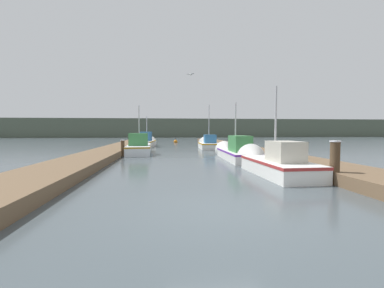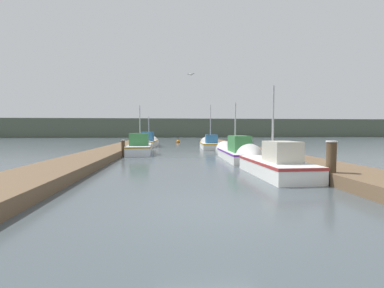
{
  "view_description": "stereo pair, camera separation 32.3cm",
  "coord_description": "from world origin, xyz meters",
  "px_view_note": "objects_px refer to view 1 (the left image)",
  "views": [
    {
      "loc": [
        -1.26,
        -5.43,
        1.77
      ],
      "look_at": [
        0.58,
        11.58,
        0.85
      ],
      "focal_mm": 24.0,
      "sensor_mm": 36.0,
      "label": 1
    },
    {
      "loc": [
        -0.94,
        -5.46,
        1.77
      ],
      "look_at": [
        0.58,
        11.58,
        0.85
      ],
      "focal_mm": 24.0,
      "sensor_mm": 36.0,
      "label": 2
    }
  ],
  "objects_px": {
    "seagull_lead": "(190,74)",
    "fishing_boat_4": "(147,142)",
    "mooring_piling_1": "(335,162)",
    "fishing_boat_0": "(271,163)",
    "channel_buoy": "(176,142)",
    "fishing_boat_1": "(234,152)",
    "mooring_piling_2": "(123,148)",
    "mooring_piling_0": "(137,141)",
    "fishing_boat_2": "(140,147)",
    "fishing_boat_3": "(208,144)"
  },
  "relations": [
    {
      "from": "fishing_boat_2",
      "to": "mooring_piling_1",
      "type": "height_order",
      "value": "fishing_boat_2"
    },
    {
      "from": "fishing_boat_3",
      "to": "mooring_piling_2",
      "type": "distance_m",
      "value": 9.88
    },
    {
      "from": "fishing_boat_1",
      "to": "mooring_piling_2",
      "type": "relative_size",
      "value": 5.79
    },
    {
      "from": "fishing_boat_3",
      "to": "mooring_piling_0",
      "type": "height_order",
      "value": "fishing_boat_3"
    },
    {
      "from": "mooring_piling_0",
      "to": "mooring_piling_1",
      "type": "height_order",
      "value": "mooring_piling_1"
    },
    {
      "from": "mooring_piling_2",
      "to": "channel_buoy",
      "type": "distance_m",
      "value": 18.93
    },
    {
      "from": "fishing_boat_0",
      "to": "mooring_piling_2",
      "type": "distance_m",
      "value": 10.41
    },
    {
      "from": "fishing_boat_4",
      "to": "mooring_piling_1",
      "type": "bearing_deg",
      "value": -66.56
    },
    {
      "from": "fishing_boat_2",
      "to": "fishing_boat_3",
      "type": "bearing_deg",
      "value": 31.16
    },
    {
      "from": "mooring_piling_0",
      "to": "seagull_lead",
      "type": "height_order",
      "value": "seagull_lead"
    },
    {
      "from": "fishing_boat_1",
      "to": "fishing_boat_2",
      "type": "xyz_separation_m",
      "value": [
        -6.29,
        4.78,
        0.04
      ]
    },
    {
      "from": "mooring_piling_1",
      "to": "seagull_lead",
      "type": "xyz_separation_m",
      "value": [
        -3.65,
        10.74,
        5.05
      ]
    },
    {
      "from": "fishing_boat_4",
      "to": "channel_buoy",
      "type": "bearing_deg",
      "value": 69.56
    },
    {
      "from": "fishing_boat_2",
      "to": "fishing_boat_0",
      "type": "bearing_deg",
      "value": -60.6
    },
    {
      "from": "mooring_piling_0",
      "to": "fishing_boat_1",
      "type": "bearing_deg",
      "value": -58.62
    },
    {
      "from": "fishing_boat_1",
      "to": "mooring_piling_0",
      "type": "xyz_separation_m",
      "value": [
        -7.16,
        11.74,
        0.24
      ]
    },
    {
      "from": "fishing_boat_0",
      "to": "fishing_boat_2",
      "type": "xyz_separation_m",
      "value": [
        -6.39,
        10.15,
        0.06
      ]
    },
    {
      "from": "fishing_boat_0",
      "to": "fishing_boat_2",
      "type": "height_order",
      "value": "fishing_boat_2"
    },
    {
      "from": "fishing_boat_2",
      "to": "channel_buoy",
      "type": "xyz_separation_m",
      "value": [
        3.53,
        15.71,
        -0.32
      ]
    },
    {
      "from": "seagull_lead",
      "to": "fishing_boat_4",
      "type": "bearing_deg",
      "value": 138.46
    },
    {
      "from": "mooring_piling_0",
      "to": "mooring_piling_2",
      "type": "distance_m",
      "value": 9.65
    },
    {
      "from": "mooring_piling_2",
      "to": "mooring_piling_0",
      "type": "bearing_deg",
      "value": 90.01
    },
    {
      "from": "fishing_boat_1",
      "to": "seagull_lead",
      "type": "bearing_deg",
      "value": 132.87
    },
    {
      "from": "fishing_boat_2",
      "to": "mooring_piling_1",
      "type": "bearing_deg",
      "value": -62.25
    },
    {
      "from": "fishing_boat_0",
      "to": "channel_buoy",
      "type": "relative_size",
      "value": 4.96
    },
    {
      "from": "mooring_piling_0",
      "to": "seagull_lead",
      "type": "distance_m",
      "value": 11.28
    },
    {
      "from": "fishing_boat_0",
      "to": "fishing_boat_4",
      "type": "bearing_deg",
      "value": 108.15
    },
    {
      "from": "fishing_boat_1",
      "to": "fishing_boat_2",
      "type": "bearing_deg",
      "value": 144.68
    },
    {
      "from": "fishing_boat_2",
      "to": "fishing_boat_4",
      "type": "distance_m",
      "value": 8.04
    },
    {
      "from": "fishing_boat_0",
      "to": "fishing_boat_1",
      "type": "bearing_deg",
      "value": 90.03
    },
    {
      "from": "mooring_piling_1",
      "to": "seagull_lead",
      "type": "distance_m",
      "value": 12.41
    },
    {
      "from": "mooring_piling_0",
      "to": "mooring_piling_2",
      "type": "xyz_separation_m",
      "value": [
        0.0,
        -9.65,
        -0.11
      ]
    },
    {
      "from": "fishing_boat_4",
      "to": "channel_buoy",
      "type": "relative_size",
      "value": 5.91
    },
    {
      "from": "fishing_boat_3",
      "to": "fishing_boat_1",
      "type": "bearing_deg",
      "value": -87.55
    },
    {
      "from": "fishing_boat_4",
      "to": "mooring_piling_2",
      "type": "bearing_deg",
      "value": -91.25
    },
    {
      "from": "fishing_boat_2",
      "to": "seagull_lead",
      "type": "bearing_deg",
      "value": -29.66
    },
    {
      "from": "mooring_piling_2",
      "to": "seagull_lead",
      "type": "height_order",
      "value": "seagull_lead"
    },
    {
      "from": "fishing_boat_4",
      "to": "mooring_piling_1",
      "type": "relative_size",
      "value": 4.32
    },
    {
      "from": "fishing_boat_3",
      "to": "fishing_boat_2",
      "type": "bearing_deg",
      "value": -144.03
    },
    {
      "from": "mooring_piling_1",
      "to": "fishing_boat_0",
      "type": "bearing_deg",
      "value": 113.3
    },
    {
      "from": "channel_buoy",
      "to": "fishing_boat_1",
      "type": "bearing_deg",
      "value": -82.33
    },
    {
      "from": "fishing_boat_2",
      "to": "mooring_piling_0",
      "type": "height_order",
      "value": "fishing_boat_2"
    },
    {
      "from": "fishing_boat_4",
      "to": "mooring_piling_0",
      "type": "height_order",
      "value": "fishing_boat_4"
    },
    {
      "from": "mooring_piling_1",
      "to": "fishing_boat_3",
      "type": "bearing_deg",
      "value": 94.23
    },
    {
      "from": "fishing_boat_3",
      "to": "channel_buoy",
      "type": "height_order",
      "value": "fishing_boat_3"
    },
    {
      "from": "fishing_boat_0",
      "to": "mooring_piling_2",
      "type": "relative_size",
      "value": 4.63
    },
    {
      "from": "seagull_lead",
      "to": "fishing_boat_1",
      "type": "bearing_deg",
      "value": -21.17
    },
    {
      "from": "mooring_piling_2",
      "to": "channel_buoy",
      "type": "relative_size",
      "value": 1.07
    },
    {
      "from": "fishing_boat_1",
      "to": "mooring_piling_2",
      "type": "height_order",
      "value": "fishing_boat_1"
    },
    {
      "from": "mooring_piling_2",
      "to": "mooring_piling_1",
      "type": "bearing_deg",
      "value": -50.13
    }
  ]
}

